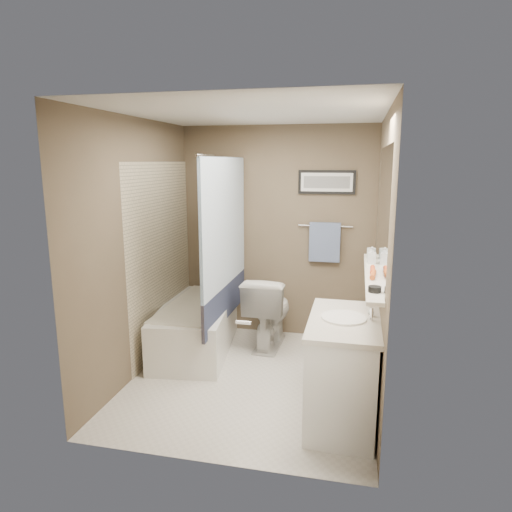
% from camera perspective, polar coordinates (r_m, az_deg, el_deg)
% --- Properties ---
extents(ground, '(2.50, 2.50, 0.00)m').
position_cam_1_polar(ground, '(4.43, -0.44, -15.10)').
color(ground, silver).
rests_on(ground, ground).
extents(ceiling, '(2.20, 2.50, 0.04)m').
position_cam_1_polar(ceiling, '(3.97, -0.50, 17.19)').
color(ceiling, silver).
rests_on(ceiling, wall_back).
extents(wall_back, '(2.20, 0.04, 2.40)m').
position_cam_1_polar(wall_back, '(5.22, 2.60, 2.90)').
color(wall_back, brown).
rests_on(wall_back, ground).
extents(wall_front, '(2.20, 0.04, 2.40)m').
position_cam_1_polar(wall_front, '(2.89, -6.03, -4.48)').
color(wall_front, brown).
rests_on(wall_front, ground).
extents(wall_left, '(0.04, 2.50, 2.40)m').
position_cam_1_polar(wall_left, '(4.40, -14.28, 0.88)').
color(wall_left, brown).
rests_on(wall_left, ground).
extents(wall_right, '(0.04, 2.50, 2.40)m').
position_cam_1_polar(wall_right, '(3.94, 15.02, -0.42)').
color(wall_right, brown).
rests_on(wall_right, ground).
extents(tile_surround, '(0.02, 1.55, 2.00)m').
position_cam_1_polar(tile_surround, '(4.89, -11.67, -0.33)').
color(tile_surround, '#C1B292').
rests_on(tile_surround, wall_left).
extents(curtain_rod, '(0.02, 1.55, 0.02)m').
position_cam_1_polar(curtain_rod, '(4.54, -4.05, 12.31)').
color(curtain_rod, silver).
rests_on(curtain_rod, wall_left).
extents(curtain_upper, '(0.03, 1.45, 1.28)m').
position_cam_1_polar(curtain_upper, '(4.58, -3.94, 4.16)').
color(curtain_upper, white).
rests_on(curtain_upper, curtain_rod).
extents(curtain_lower, '(0.03, 1.45, 0.36)m').
position_cam_1_polar(curtain_lower, '(4.76, -3.80, -5.67)').
color(curtain_lower, '#282F4A').
rests_on(curtain_lower, curtain_rod).
extents(mirror, '(0.02, 1.60, 1.00)m').
position_cam_1_polar(mirror, '(3.73, 15.60, 5.41)').
color(mirror, silver).
rests_on(mirror, wall_right).
extents(shelf, '(0.12, 1.60, 0.03)m').
position_cam_1_polar(shelf, '(3.81, 14.35, -2.33)').
color(shelf, silver).
rests_on(shelf, wall_right).
extents(towel_bar, '(0.60, 0.02, 0.02)m').
position_cam_1_polar(towel_bar, '(5.13, 8.65, 3.74)').
color(towel_bar, silver).
rests_on(towel_bar, wall_back).
extents(towel, '(0.34, 0.05, 0.44)m').
position_cam_1_polar(towel, '(5.14, 8.57, 1.72)').
color(towel, '#8499C1').
rests_on(towel, towel_bar).
extents(art_frame, '(0.62, 0.02, 0.26)m').
position_cam_1_polar(art_frame, '(5.10, 8.83, 9.11)').
color(art_frame, black).
rests_on(art_frame, wall_back).
extents(art_mat, '(0.56, 0.00, 0.20)m').
position_cam_1_polar(art_mat, '(5.09, 8.82, 9.10)').
color(art_mat, white).
rests_on(art_mat, art_frame).
extents(art_image, '(0.50, 0.00, 0.13)m').
position_cam_1_polar(art_image, '(5.08, 8.82, 9.10)').
color(art_image, '#595959').
rests_on(art_image, art_mat).
extents(door, '(0.80, 0.02, 2.00)m').
position_cam_1_polar(door, '(2.82, 4.78, -9.15)').
color(door, silver).
rests_on(door, wall_front).
extents(door_handle, '(0.10, 0.02, 0.02)m').
position_cam_1_polar(door_handle, '(2.93, -1.56, -8.32)').
color(door_handle, silver).
rests_on(door_handle, door).
extents(bathtub, '(0.88, 1.58, 0.50)m').
position_cam_1_polar(bathtub, '(5.04, -7.38, -8.72)').
color(bathtub, white).
rests_on(bathtub, ground).
extents(tub_rim, '(0.56, 1.36, 0.02)m').
position_cam_1_polar(tub_rim, '(4.96, -7.46, -6.01)').
color(tub_rim, silver).
rests_on(tub_rim, bathtub).
extents(toilet, '(0.47, 0.80, 0.80)m').
position_cam_1_polar(toilet, '(5.03, 1.59, -6.83)').
color(toilet, silver).
rests_on(toilet, ground).
extents(vanity, '(0.54, 0.92, 0.80)m').
position_cam_1_polar(vanity, '(3.70, 10.97, -14.14)').
color(vanity, white).
rests_on(vanity, ground).
extents(countertop, '(0.54, 0.96, 0.04)m').
position_cam_1_polar(countertop, '(3.54, 11.08, -8.00)').
color(countertop, beige).
rests_on(countertop, vanity).
extents(sink_basin, '(0.34, 0.34, 0.01)m').
position_cam_1_polar(sink_basin, '(3.53, 10.93, -7.57)').
color(sink_basin, white).
rests_on(sink_basin, countertop).
extents(faucet_spout, '(0.02, 0.02, 0.10)m').
position_cam_1_polar(faucet_spout, '(3.52, 14.24, -7.07)').
color(faucet_spout, silver).
rests_on(faucet_spout, countertop).
extents(faucet_knob, '(0.05, 0.05, 0.05)m').
position_cam_1_polar(faucet_knob, '(3.62, 14.18, -6.86)').
color(faucet_knob, silver).
rests_on(faucet_knob, countertop).
extents(candle_bowl_near, '(0.09, 0.09, 0.04)m').
position_cam_1_polar(candle_bowl_near, '(3.27, 14.61, -4.03)').
color(candle_bowl_near, black).
rests_on(candle_bowl_near, shelf).
extents(hair_brush_front, '(0.06, 0.22, 0.04)m').
position_cam_1_polar(hair_brush_front, '(3.68, 14.42, -2.24)').
color(hair_brush_front, '#C2521B').
rests_on(hair_brush_front, shelf).
extents(hair_brush_back, '(0.05, 0.22, 0.04)m').
position_cam_1_polar(hair_brush_back, '(3.83, 14.36, -1.70)').
color(hair_brush_back, '#CD451C').
rests_on(hair_brush_back, shelf).
extents(pink_comb, '(0.03, 0.16, 0.01)m').
position_cam_1_polar(pink_comb, '(3.94, 14.31, -1.59)').
color(pink_comb, pink).
rests_on(pink_comb, shelf).
extents(glass_jar, '(0.08, 0.08, 0.10)m').
position_cam_1_polar(glass_jar, '(4.37, 14.20, 0.33)').
color(glass_jar, silver).
rests_on(glass_jar, shelf).
extents(soap_bottle, '(0.07, 0.07, 0.15)m').
position_cam_1_polar(soap_bottle, '(4.16, 14.28, 0.10)').
color(soap_bottle, '#999999').
rests_on(soap_bottle, shelf).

